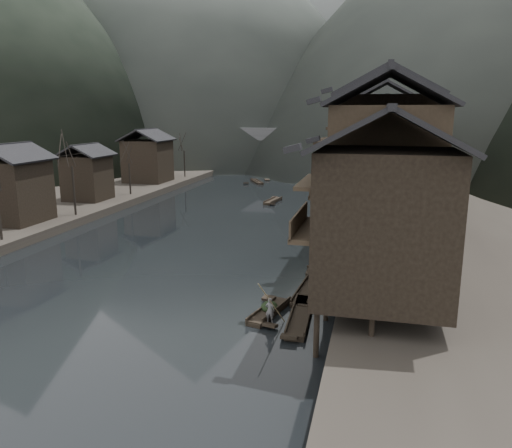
% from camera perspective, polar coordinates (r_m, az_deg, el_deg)
% --- Properties ---
extents(water, '(300.00, 300.00, 0.00)m').
position_cam_1_polar(water, '(40.18, -11.79, -5.61)').
color(water, black).
rests_on(water, ground).
extents(left_bank, '(40.00, 200.00, 1.20)m').
position_cam_1_polar(left_bank, '(91.36, -20.94, 4.48)').
color(left_bank, '#2D2823').
rests_on(left_bank, ground).
extents(stilt_houses, '(9.00, 67.60, 16.21)m').
position_cam_1_polar(stilt_houses, '(53.39, 14.46, 8.72)').
color(stilt_houses, black).
rests_on(stilt_houses, ground).
extents(left_houses, '(8.10, 53.20, 8.73)m').
position_cam_1_polar(left_houses, '(66.33, -20.63, 6.07)').
color(left_houses, black).
rests_on(left_houses, left_bank).
extents(bare_trees, '(3.95, 62.34, 7.91)m').
position_cam_1_polar(bare_trees, '(61.11, -20.01, 6.34)').
color(bare_trees, black).
rests_on(bare_trees, left_bank).
extents(moored_sampans, '(2.84, 72.86, 0.47)m').
position_cam_1_polar(moored_sampans, '(62.21, 9.28, 1.24)').
color(moored_sampans, black).
rests_on(moored_sampans, water).
extents(midriver_boats, '(15.34, 41.81, 0.45)m').
position_cam_1_polar(midriver_boats, '(88.79, 4.97, 4.80)').
color(midriver_boats, black).
rests_on(midriver_boats, water).
extents(stone_bridge, '(40.00, 6.00, 9.00)m').
position_cam_1_polar(stone_bridge, '(107.84, 4.91, 8.84)').
color(stone_bridge, '#4C4C4F').
rests_on(stone_bridge, ground).
extents(hero_sampan, '(2.03, 4.93, 0.43)m').
position_cam_1_polar(hero_sampan, '(31.86, 1.53, -9.91)').
color(hero_sampan, black).
rests_on(hero_sampan, water).
extents(cargo_heap, '(1.07, 1.41, 0.64)m').
position_cam_1_polar(cargo_heap, '(31.86, 1.52, -8.84)').
color(cargo_heap, black).
rests_on(cargo_heap, hero_sampan).
extents(boatman, '(0.59, 0.42, 1.54)m').
position_cam_1_polar(boatman, '(29.90, 1.60, -9.41)').
color(boatman, slate).
rests_on(boatman, hero_sampan).
extents(bamboo_pole, '(1.42, 2.03, 3.27)m').
position_cam_1_polar(bamboo_pole, '(29.04, 2.02, -5.04)').
color(bamboo_pole, '#8C7A51').
rests_on(bamboo_pole, boatman).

